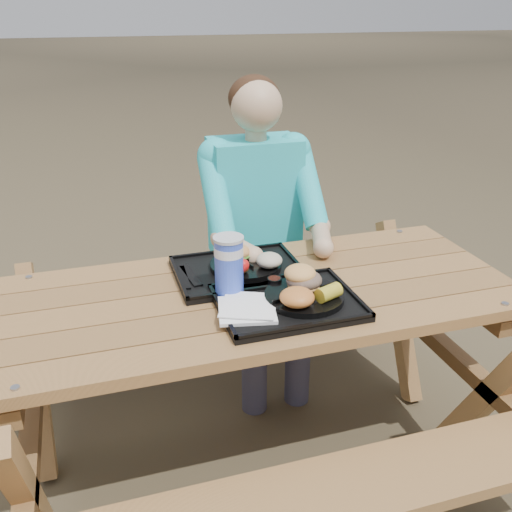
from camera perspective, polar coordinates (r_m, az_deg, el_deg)
name	(u,v)px	position (r m, az deg, el deg)	size (l,w,h in m)	color
ground	(256,458)	(2.40, 0.00, -19.55)	(60.00, 60.00, 0.00)	#999999
picnic_table	(256,380)	(2.16, 0.00, -12.33)	(1.80, 1.49, 0.75)	#999999
tray_near	(288,304)	(1.86, 3.18, -4.78)	(0.45, 0.35, 0.02)	black
tray_far	(239,272)	(2.06, -1.75, -1.64)	(0.45, 0.35, 0.02)	black
plate_near	(304,297)	(1.86, 4.84, -4.06)	(0.26, 0.26, 0.02)	black
plate_far	(246,265)	(2.07, -1.03, -0.92)	(0.26, 0.26, 0.02)	black
napkin_stack	(247,309)	(1.79, -0.93, -5.30)	(0.18, 0.18, 0.02)	white
soda_cup	(229,267)	(1.86, -2.72, -1.08)	(0.09, 0.09, 0.19)	blue
condiment_bbq	(274,282)	(1.94, 1.86, -2.62)	(0.05, 0.05, 0.03)	black
condiment_mustard	(292,277)	(1.98, 3.62, -2.15)	(0.04, 0.04, 0.03)	yellow
sandwich	(304,271)	(1.88, 4.87, -1.48)	(0.11, 0.11, 0.12)	#EAA252
mac_cheese	(297,297)	(1.78, 4.13, -4.13)	(0.11, 0.11, 0.05)	orange
corn_cob	(329,293)	(1.82, 7.29, -3.65)	(0.08, 0.08, 0.05)	gold
cutlery_far	(190,275)	(2.02, -6.58, -1.92)	(0.03, 0.18, 0.01)	black
burger	(237,249)	(2.08, -1.87, 0.74)	(0.10, 0.10, 0.09)	#D58E4B
baked_beans	(238,268)	(1.99, -1.76, -1.22)	(0.07, 0.07, 0.03)	#4A220E
potato_salad	(269,260)	(2.02, 1.33, -0.42)	(0.09, 0.09, 0.05)	beige
diner	(256,248)	(2.57, -0.01, 0.82)	(0.48, 0.84, 1.28)	teal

